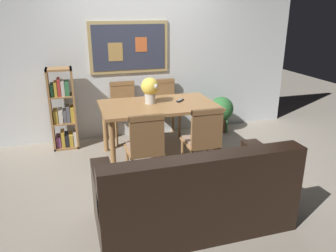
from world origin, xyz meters
name	(u,v)px	position (x,y,z in m)	size (l,w,h in m)	color
ground_plane	(166,167)	(0.00, 0.00, 0.00)	(12.00, 12.00, 0.00)	gray
wall_back_with_painting	(140,54)	(0.00, 1.40, 1.30)	(5.20, 0.14, 2.60)	silver
dining_table	(158,111)	(0.01, 0.40, 0.66)	(1.55, 0.93, 0.76)	#9E7042
dining_chair_near_left	(145,144)	(-0.36, -0.41, 0.54)	(0.40, 0.41, 0.91)	#9E7042
dining_chair_near_right	(203,137)	(0.35, -0.39, 0.54)	(0.40, 0.41, 0.91)	#9E7042
dining_chair_far_right	(165,103)	(0.33, 1.18, 0.54)	(0.40, 0.41, 0.91)	#9E7042
dining_chair_far_left	(124,106)	(-0.33, 1.18, 0.54)	(0.40, 0.41, 0.91)	#9E7042
leather_couch	(193,197)	(-0.10, -1.25, 0.31)	(1.80, 0.84, 0.84)	black
bookshelf	(63,112)	(-1.24, 1.11, 0.55)	(0.36, 0.28, 1.19)	#9E7042
potted_ivy	(221,112)	(1.28, 1.05, 0.35)	(0.40, 0.40, 0.60)	brown
flower_vase	(150,88)	(-0.08, 0.47, 0.96)	(0.25, 0.24, 0.35)	beige
tv_remote	(180,100)	(0.34, 0.45, 0.77)	(0.14, 0.14, 0.02)	black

